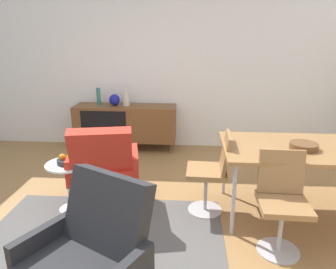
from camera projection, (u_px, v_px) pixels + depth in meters
The scene contains 15 objects.
ground_plane at pixel (130, 235), 2.90m from camera, with size 8.32×8.32×0.00m, color #9E7242.
wall_back at pixel (158, 60), 4.95m from camera, with size 6.80×0.12×2.80m, color white.
sideboard at pixel (125, 123), 4.98m from camera, with size 1.60×0.45×0.72m.
vase_cobalt at pixel (115, 100), 4.89m from camera, with size 0.17×0.17×0.18m.
vase_sculptural_dark at pixel (99, 97), 4.89m from camera, with size 0.06×0.06×0.27m.
vase_ceramic_small at pixel (126, 99), 4.87m from camera, with size 0.10×0.10×0.31m.
dining_table at pixel (305, 151), 3.03m from camera, with size 1.60×0.90×0.74m.
wooden_bowl_on_table at pixel (304, 146), 2.95m from camera, with size 0.26×0.26×0.06m, color brown.
dining_chair_front_left at pixel (282, 199), 2.60m from camera, with size 0.41×0.43×0.86m.
dining_chair_near_window at pixel (213, 170), 3.16m from camera, with size 0.44×0.42×0.86m.
lounge_chair_red at pixel (104, 166), 3.25m from camera, with size 0.80×0.76×0.95m.
armchair_black_shell at pixel (90, 256), 1.92m from camera, with size 0.88×0.87×0.95m.
side_table_round at pixel (69, 181), 3.25m from camera, with size 0.44×0.44×0.52m.
fruit_bowl at pixel (67, 160), 3.18m from camera, with size 0.20×0.20×0.11m.
area_rug at pixel (100, 246), 2.73m from camera, with size 2.20×1.70×0.01m, color #595654.
Camera 1 is at (0.53, -2.45, 1.76)m, focal length 33.33 mm.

